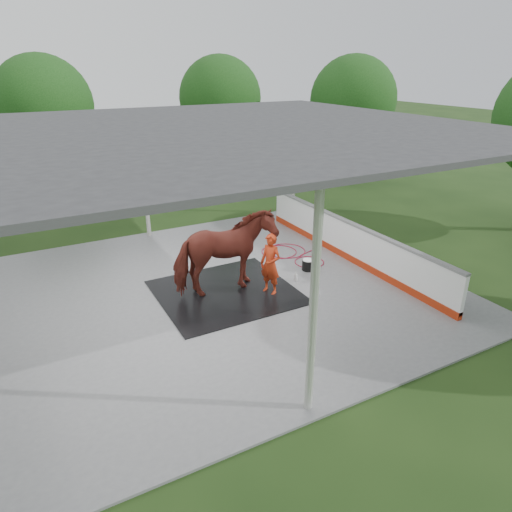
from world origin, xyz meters
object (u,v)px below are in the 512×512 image
handler (270,264)px  wash_bucket (308,265)px  dasher_board (348,241)px  horse (225,253)px

handler → wash_bucket: (1.60, 0.67, -0.62)m
handler → dasher_board: bearing=80.9°
wash_bucket → horse: bearing=-176.9°
dasher_board → wash_bucket: bearing=-175.3°
handler → wash_bucket: handler is taller
horse → handler: bearing=-117.5°
dasher_board → wash_bucket: size_ratio=23.85×
horse → wash_bucket: horse is taller
horse → handler: 1.16m
dasher_board → horse: bearing=-176.3°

